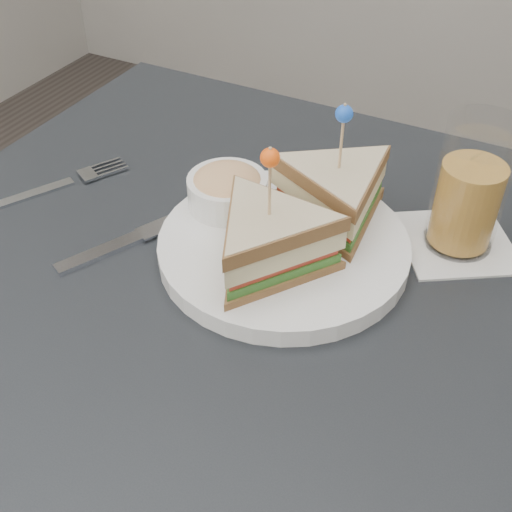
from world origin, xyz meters
The scene contains 5 objects.
table centered at (0.00, 0.00, 0.67)m, with size 0.80×0.80×0.75m.
plate_meal centered at (0.01, 0.08, 0.79)m, with size 0.34×0.34×0.15m.
cutlery_fork centered at (-0.28, 0.06, 0.75)m, with size 0.11×0.18×0.01m.
cutlery_knife centered at (-0.13, 0.04, 0.75)m, with size 0.12×0.21×0.01m.
drink_set centered at (0.16, 0.18, 0.81)m, with size 0.15×0.15×0.14m.
Camera 1 is at (0.21, -0.38, 1.18)m, focal length 45.00 mm.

